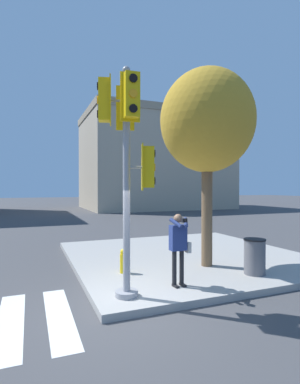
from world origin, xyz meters
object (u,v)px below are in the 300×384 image
Objects in this scene: street_tree at (207,122)px; person_photographer at (179,243)px; trash_bin at (255,256)px; traffic_signal_pole at (127,146)px; fire_hydrant at (123,261)px.

person_photographer is at bearing -140.88° from street_tree.
person_photographer is at bearing -177.79° from trash_bin.
person_photographer is at bearing 8.41° from traffic_signal_pole.
traffic_signal_pole is 2.65m from person_photographer.
person_photographer reaches higher than fire_hydrant.
trash_bin reaches higher than fire_hydrant.
street_tree reaches higher than trash_bin.
street_tree is (3.06, 1.57, 1.10)m from traffic_signal_pole.
fire_hydrant is 0.69× the size of trash_bin.
traffic_signal_pole is at bearing -175.51° from trash_bin.
fire_hydrant is at bearing 120.55° from person_photographer.
traffic_signal_pole reaches higher than person_photographer.
street_tree reaches higher than fire_hydrant.
traffic_signal_pole is at bearing -152.87° from street_tree.
traffic_signal_pole is 5.15× the size of trash_bin.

